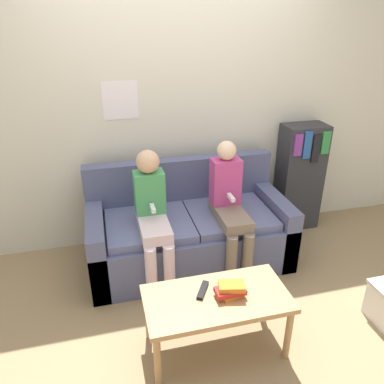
{
  "coord_description": "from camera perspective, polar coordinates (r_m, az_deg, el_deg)",
  "views": [
    {
      "loc": [
        -0.68,
        -2.25,
        2.05
      ],
      "look_at": [
        0.0,
        0.39,
        0.74
      ],
      "focal_mm": 35.0,
      "sensor_mm": 36.0,
      "label": 1
    }
  ],
  "objects": [
    {
      "name": "ground_plane",
      "position": [
        3.12,
        1.85,
        -15.47
      ],
      "size": [
        10.0,
        10.0,
        0.0
      ],
      "primitive_type": "plane",
      "color": "#937A56"
    },
    {
      "name": "wall_back",
      "position": [
        3.44,
        -2.72,
        13.0
      ],
      "size": [
        8.0,
        0.07,
        2.6
      ],
      "color": "beige",
      "rests_on": "ground_plane"
    },
    {
      "name": "couch",
      "position": [
        3.36,
        -0.59,
        -5.95
      ],
      "size": [
        1.73,
        0.82,
        0.87
      ],
      "color": "#4C5175",
      "rests_on": "ground_plane"
    },
    {
      "name": "coffee_table",
      "position": [
        2.49,
        3.79,
        -16.54
      ],
      "size": [
        0.92,
        0.47,
        0.43
      ],
      "color": "#AD7F51",
      "rests_on": "ground_plane"
    },
    {
      "name": "person_left",
      "position": [
        2.97,
        -6.04,
        -3.13
      ],
      "size": [
        0.24,
        0.56,
        1.1
      ],
      "color": "silver",
      "rests_on": "ground_plane"
    },
    {
      "name": "person_right",
      "position": [
        3.11,
        5.75,
        -1.8
      ],
      "size": [
        0.24,
        0.56,
        1.12
      ],
      "color": "#756656",
      "rests_on": "ground_plane"
    },
    {
      "name": "tv_remote",
      "position": [
        2.48,
        1.64,
        -14.72
      ],
      "size": [
        0.12,
        0.17,
        0.02
      ],
      "rotation": [
        0.0,
        0.0,
        -0.53
      ],
      "color": "black",
      "rests_on": "coffee_table"
    },
    {
      "name": "book_stack",
      "position": [
        2.44,
        5.93,
        -14.61
      ],
      "size": [
        0.2,
        0.15,
        0.09
      ],
      "color": "orange",
      "rests_on": "coffee_table"
    },
    {
      "name": "bookshelf",
      "position": [
        3.94,
        16.05,
        2.21
      ],
      "size": [
        0.42,
        0.28,
        1.09
      ],
      "color": "#2D2D33",
      "rests_on": "ground_plane"
    }
  ]
}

